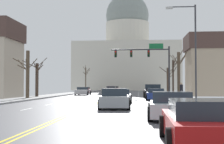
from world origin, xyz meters
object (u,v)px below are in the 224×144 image
object	(u,v)px
sedan_near_04	(171,106)
sedan_oncoming_01	(111,90)
signal_gantry	(148,58)
pedestrian_00	(181,89)
pickup_truck_near_00	(153,92)
sedan_oncoming_02	(115,89)
sedan_near_05	(201,124)
sedan_oncoming_00	(83,91)
street_lamp_right	(192,44)
sedan_near_02	(120,96)
sedan_near_03	(115,99)
sedan_near_01	(155,94)

from	to	relation	value
sedan_near_04	sedan_oncoming_01	xyz separation A→B (m)	(-6.59, 45.99, 0.05)
signal_gantry	pedestrian_00	distance (m)	9.66
pickup_truck_near_00	sedan_oncoming_02	bearing A→B (deg)	101.78
sedan_near_05	sedan_oncoming_00	world-z (taller)	sedan_oncoming_00
signal_gantry	sedan_near_04	bearing A→B (deg)	-89.56
street_lamp_right	sedan_near_05	xyz separation A→B (m)	(-2.75, -19.15, -4.32)
signal_gantry	sedan_near_02	world-z (taller)	signal_gantry
street_lamp_right	sedan_oncoming_02	distance (m)	48.56
sedan_near_02	sedan_oncoming_02	size ratio (longest dim) A/B	1.00
street_lamp_right	sedan_near_03	size ratio (longest dim) A/B	1.82
signal_gantry	sedan_oncoming_00	bearing A→B (deg)	150.01
signal_gantry	sedan_oncoming_02	xyz separation A→B (m)	(-6.74, 29.93, -4.56)
street_lamp_right	sedan_near_03	xyz separation A→B (m)	(-5.87, -5.86, -4.28)
sedan_near_01	sedan_near_03	distance (m)	13.13
street_lamp_right	sedan_near_04	world-z (taller)	street_lamp_right
signal_gantry	sedan_oncoming_02	distance (m)	31.02
sedan_near_02	sedan_oncoming_00	world-z (taller)	sedan_oncoming_00
sedan_near_01	sedan_near_02	world-z (taller)	sedan_near_01
pickup_truck_near_00	sedan_near_02	bearing A→B (deg)	-105.84
pickup_truck_near_00	sedan_near_05	bearing A→B (deg)	-90.21
sedan_oncoming_00	sedan_oncoming_01	world-z (taller)	sedan_oncoming_01
sedan_near_04	sedan_oncoming_00	bearing A→B (deg)	105.83
street_lamp_right	sedan_oncoming_01	bearing A→B (deg)	105.61
signal_gantry	sedan_near_05	bearing A→B (deg)	-89.51
sedan_oncoming_00	sedan_near_04	bearing A→B (deg)	-74.17
sedan_near_05	sedan_oncoming_00	xyz separation A→B (m)	(-10.10, 42.24, 0.02)
pickup_truck_near_00	sedan_near_01	world-z (taller)	pickup_truck_near_00
sedan_oncoming_01	sedan_near_04	bearing A→B (deg)	-81.85
sedan_oncoming_02	pedestrian_00	distance (m)	39.32
sedan_oncoming_00	sedan_near_01	bearing A→B (deg)	-57.76
sedan_near_05	pickup_truck_near_00	bearing A→B (deg)	89.79
pickup_truck_near_00	sedan_near_03	world-z (taller)	pickup_truck_near_00
sedan_oncoming_02	signal_gantry	bearing A→B (deg)	-77.31
signal_gantry	street_lamp_right	xyz separation A→B (m)	(3.07, -17.43, -0.29)
sedan_near_01	sedan_oncoming_01	world-z (taller)	sedan_oncoming_01
street_lamp_right	sedan_near_05	bearing A→B (deg)	-98.18
pickup_truck_near_00	sedan_near_01	bearing A→B (deg)	-89.93
sedan_near_04	sedan_near_05	xyz separation A→B (m)	(0.09, -6.90, -0.01)
sedan_near_01	sedan_near_04	bearing A→B (deg)	-90.63
sedan_near_01	pedestrian_00	size ratio (longest dim) A/B	2.79
signal_gantry	sedan_near_02	size ratio (longest dim) A/B	1.78
sedan_oncoming_01	sedan_oncoming_02	distance (m)	13.63
sedan_oncoming_02	sedan_near_01	bearing A→B (deg)	-79.95
sedan_oncoming_02	sedan_near_02	bearing A→B (deg)	-85.22
sedan_near_01	sedan_oncoming_00	distance (m)	19.17
sedan_oncoming_02	pedestrian_00	world-z (taller)	pedestrian_00
street_lamp_right	pickup_truck_near_00	xyz separation A→B (m)	(-2.64, 12.98, -4.17)
signal_gantry	sedan_near_04	xyz separation A→B (m)	(0.23, -29.68, -4.61)
sedan_near_01	street_lamp_right	bearing A→B (deg)	-69.04
sedan_near_03	pedestrian_00	size ratio (longest dim) A/B	2.63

